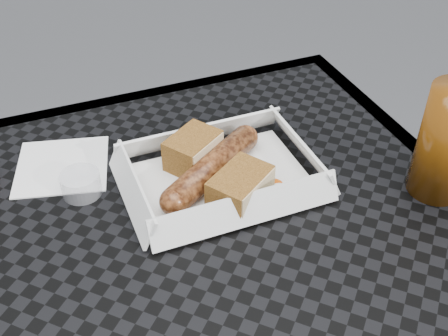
{
  "coord_description": "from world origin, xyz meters",
  "views": [
    {
      "loc": [
        -0.1,
        -0.38,
        1.22
      ],
      "look_at": [
        0.1,
        0.13,
        0.78
      ],
      "focal_mm": 45.0,
      "sensor_mm": 36.0,
      "label": 1
    }
  ],
  "objects_px": {
    "bratwurst": "(212,167)",
    "drink_glass": "(447,142)",
    "food_tray": "(221,180)",
    "patio_table": "(182,324)"
  },
  "relations": [
    {
      "from": "bratwurst",
      "to": "drink_glass",
      "type": "relative_size",
      "value": 1.13
    },
    {
      "from": "food_tray",
      "to": "bratwurst",
      "type": "relative_size",
      "value": 1.32
    },
    {
      "from": "patio_table",
      "to": "food_tray",
      "type": "xyz_separation_m",
      "value": [
        0.1,
        0.14,
        0.08
      ]
    },
    {
      "from": "drink_glass",
      "to": "bratwurst",
      "type": "bearing_deg",
      "value": 154.84
    },
    {
      "from": "patio_table",
      "to": "food_tray",
      "type": "height_order",
      "value": "food_tray"
    },
    {
      "from": "bratwurst",
      "to": "drink_glass",
      "type": "height_order",
      "value": "drink_glass"
    },
    {
      "from": "patio_table",
      "to": "bratwurst",
      "type": "relative_size",
      "value": 4.79
    },
    {
      "from": "patio_table",
      "to": "drink_glass",
      "type": "xyz_separation_m",
      "value": [
        0.35,
        0.02,
        0.15
      ]
    },
    {
      "from": "drink_glass",
      "to": "food_tray",
      "type": "bearing_deg",
      "value": 155.04
    },
    {
      "from": "bratwurst",
      "to": "food_tray",
      "type": "bearing_deg",
      "value": -29.98
    }
  ]
}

